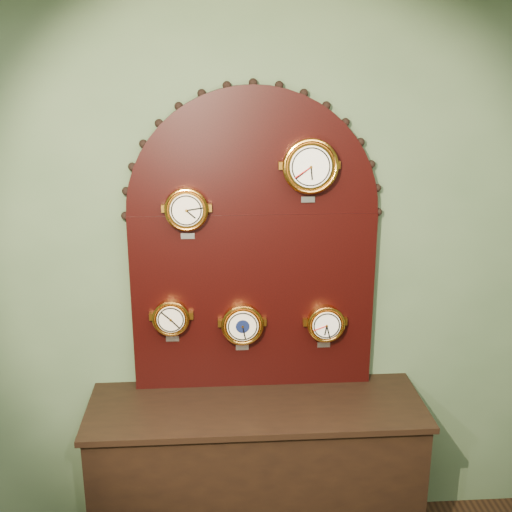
{
  "coord_description": "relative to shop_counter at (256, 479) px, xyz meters",
  "views": [
    {
      "loc": [
        -0.19,
        -0.52,
        2.43
      ],
      "look_at": [
        0.0,
        2.25,
        1.58
      ],
      "focal_mm": 44.78,
      "sensor_mm": 36.0,
      "label": 1
    }
  ],
  "objects": [
    {
      "name": "wall_back",
      "position": [
        0.0,
        0.27,
        1.0
      ],
      "size": [
        4.0,
        0.0,
        4.0
      ],
      "primitive_type": "plane",
      "rotation": [
        1.57,
        0.0,
        0.0
      ],
      "color": "#4B6444",
      "rests_on": "ground"
    },
    {
      "name": "shop_counter",
      "position": [
        0.0,
        0.0,
        0.0
      ],
      "size": [
        1.6,
        0.5,
        0.8
      ],
      "primitive_type": "cube",
      "color": "black",
      "rests_on": "ground_plane"
    },
    {
      "name": "display_board",
      "position": [
        0.0,
        0.22,
        1.23
      ],
      "size": [
        1.26,
        0.06,
        1.53
      ],
      "color": "black",
      "rests_on": "shop_counter"
    },
    {
      "name": "roman_clock",
      "position": [
        -0.31,
        0.15,
        1.37
      ],
      "size": [
        0.2,
        0.08,
        0.26
      ],
      "color": "orange",
      "rests_on": "display_board"
    },
    {
      "name": "arabic_clock",
      "position": [
        0.26,
        0.15,
        1.57
      ],
      "size": [
        0.26,
        0.08,
        0.31
      ],
      "color": "orange",
      "rests_on": "display_board"
    },
    {
      "name": "hygrometer",
      "position": [
        -0.41,
        0.15,
        0.83
      ],
      "size": [
        0.18,
        0.08,
        0.23
      ],
      "color": "orange",
      "rests_on": "display_board"
    },
    {
      "name": "barometer",
      "position": [
        -0.06,
        0.15,
        0.79
      ],
      "size": [
        0.21,
        0.08,
        0.26
      ],
      "color": "orange",
      "rests_on": "display_board"
    },
    {
      "name": "tide_clock",
      "position": [
        0.36,
        0.15,
        0.78
      ],
      "size": [
        0.19,
        0.08,
        0.24
      ],
      "color": "orange",
      "rests_on": "display_board"
    }
  ]
}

